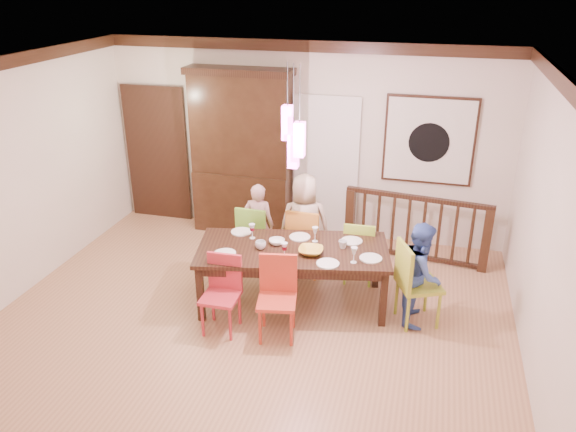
% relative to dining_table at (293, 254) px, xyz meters
% --- Properties ---
extents(floor, '(6.00, 6.00, 0.00)m').
position_rel_dining_table_xyz_m(floor, '(-0.37, -0.40, -0.67)').
color(floor, '#A97651').
rests_on(floor, ground).
extents(ceiling, '(6.00, 6.00, 0.00)m').
position_rel_dining_table_xyz_m(ceiling, '(-0.37, -0.40, 2.23)').
color(ceiling, white).
rests_on(ceiling, wall_back).
extents(wall_back, '(6.00, 0.00, 6.00)m').
position_rel_dining_table_xyz_m(wall_back, '(-0.37, 2.10, 0.78)').
color(wall_back, beige).
rests_on(wall_back, floor).
extents(wall_left, '(0.00, 5.00, 5.00)m').
position_rel_dining_table_xyz_m(wall_left, '(-3.37, -0.40, 0.78)').
color(wall_left, beige).
rests_on(wall_left, floor).
extents(wall_right, '(0.00, 5.00, 5.00)m').
position_rel_dining_table_xyz_m(wall_right, '(2.63, -0.40, 0.78)').
color(wall_right, beige).
rests_on(wall_right, floor).
extents(crown_molding, '(6.00, 5.00, 0.16)m').
position_rel_dining_table_xyz_m(crown_molding, '(-0.37, -0.40, 2.15)').
color(crown_molding, black).
rests_on(crown_molding, wall_back).
extents(panel_door, '(1.04, 0.07, 2.24)m').
position_rel_dining_table_xyz_m(panel_door, '(-2.77, 2.05, 0.38)').
color(panel_door, black).
rests_on(panel_door, wall_back).
extents(white_doorway, '(0.97, 0.05, 2.22)m').
position_rel_dining_table_xyz_m(white_doorway, '(-0.02, 2.07, 0.38)').
color(white_doorway, silver).
rests_on(white_doorway, wall_back).
extents(painting, '(1.25, 0.06, 1.25)m').
position_rel_dining_table_xyz_m(painting, '(1.43, 2.06, 0.93)').
color(painting, black).
rests_on(painting, wall_back).
extents(pendant_cluster, '(0.27, 0.21, 1.14)m').
position_rel_dining_table_xyz_m(pendant_cluster, '(0.00, -0.00, 1.43)').
color(pendant_cluster, '#F348C3').
rests_on(pendant_cluster, ceiling).
extents(dining_table, '(2.43, 1.47, 0.75)m').
position_rel_dining_table_xyz_m(dining_table, '(0.00, 0.00, 0.00)').
color(dining_table, black).
rests_on(dining_table, floor).
extents(chair_far_left, '(0.43, 0.43, 0.93)m').
position_rel_dining_table_xyz_m(chair_far_left, '(-0.72, 0.78, -0.14)').
color(chair_far_left, '#7DCA3C').
rests_on(chair_far_left, floor).
extents(chair_far_mid, '(0.45, 0.45, 0.97)m').
position_rel_dining_table_xyz_m(chair_far_mid, '(-0.02, 0.77, -0.12)').
color(chair_far_mid, '#BB7427').
rests_on(chair_far_mid, floor).
extents(chair_far_right, '(0.41, 0.41, 0.88)m').
position_rel_dining_table_xyz_m(chair_far_right, '(0.70, 0.75, -0.17)').
color(chair_far_right, '#97BE32').
rests_on(chair_far_right, floor).
extents(chair_near_left, '(0.41, 0.41, 0.89)m').
position_rel_dining_table_xyz_m(chair_near_left, '(-0.64, -0.78, -0.16)').
color(chair_near_left, '#B62933').
rests_on(chair_near_left, floor).
extents(chair_near_mid, '(0.49, 0.49, 0.93)m').
position_rel_dining_table_xyz_m(chair_near_mid, '(0.00, -0.72, -0.14)').
color(chair_near_mid, '#B93623').
rests_on(chair_near_mid, floor).
extents(chair_end_right, '(0.60, 0.60, 1.01)m').
position_rel_dining_table_xyz_m(chair_end_right, '(1.50, -0.03, -0.10)').
color(chair_end_right, '#A3B22E').
rests_on(chair_end_right, floor).
extents(china_hutch, '(1.59, 0.46, 2.52)m').
position_rel_dining_table_xyz_m(china_hutch, '(-1.29, 1.90, 0.59)').
color(china_hutch, black).
rests_on(china_hutch, floor).
extents(balustrade, '(2.03, 0.33, 0.96)m').
position_rel_dining_table_xyz_m(balustrade, '(1.37, 1.55, -0.17)').
color(balustrade, black).
rests_on(balustrade, floor).
extents(person_far_left, '(0.44, 0.30, 1.18)m').
position_rel_dining_table_xyz_m(person_far_left, '(-0.71, 0.87, -0.08)').
color(person_far_left, beige).
rests_on(person_far_left, floor).
extents(person_far_mid, '(0.76, 0.59, 1.37)m').
position_rel_dining_table_xyz_m(person_far_mid, '(-0.06, 0.84, 0.02)').
color(person_far_mid, '#C2AB92').
rests_on(person_far_mid, floor).
extents(person_end_right, '(0.48, 0.61, 1.23)m').
position_rel_dining_table_xyz_m(person_end_right, '(1.50, 0.02, -0.06)').
color(person_end_right, '#405FB5').
rests_on(person_end_right, floor).
extents(serving_bowl, '(0.31, 0.31, 0.07)m').
position_rel_dining_table_xyz_m(serving_bowl, '(0.24, -0.09, 0.11)').
color(serving_bowl, gold).
rests_on(serving_bowl, dining_table).
extents(small_bowl, '(0.20, 0.20, 0.06)m').
position_rel_dining_table_xyz_m(small_bowl, '(-0.21, 0.05, 0.11)').
color(small_bowl, white).
rests_on(small_bowl, dining_table).
extents(cup_left, '(0.17, 0.17, 0.10)m').
position_rel_dining_table_xyz_m(cup_left, '(-0.36, -0.12, 0.13)').
color(cup_left, silver).
rests_on(cup_left, dining_table).
extents(cup_right, '(0.12, 0.12, 0.10)m').
position_rel_dining_table_xyz_m(cup_right, '(0.57, 0.15, 0.13)').
color(cup_right, silver).
rests_on(cup_right, dining_table).
extents(plate_far_left, '(0.26, 0.26, 0.01)m').
position_rel_dining_table_xyz_m(plate_far_left, '(-0.74, 0.26, 0.09)').
color(plate_far_left, white).
rests_on(plate_far_left, dining_table).
extents(plate_far_mid, '(0.26, 0.26, 0.01)m').
position_rel_dining_table_xyz_m(plate_far_mid, '(0.01, 0.30, 0.09)').
color(plate_far_mid, white).
rests_on(plate_far_mid, dining_table).
extents(plate_far_right, '(0.26, 0.26, 0.01)m').
position_rel_dining_table_xyz_m(plate_far_right, '(0.65, 0.35, 0.09)').
color(plate_far_right, white).
rests_on(plate_far_right, dining_table).
extents(plate_near_left, '(0.26, 0.26, 0.01)m').
position_rel_dining_table_xyz_m(plate_near_left, '(-0.73, -0.35, 0.09)').
color(plate_near_left, white).
rests_on(plate_near_left, dining_table).
extents(plate_near_mid, '(0.26, 0.26, 0.01)m').
position_rel_dining_table_xyz_m(plate_near_mid, '(0.48, -0.29, 0.09)').
color(plate_near_mid, white).
rests_on(plate_near_mid, dining_table).
extents(plate_end_right, '(0.26, 0.26, 0.01)m').
position_rel_dining_table_xyz_m(plate_end_right, '(0.93, -0.04, 0.09)').
color(plate_end_right, white).
rests_on(plate_end_right, dining_table).
extents(wine_glass_a, '(0.08, 0.08, 0.19)m').
position_rel_dining_table_xyz_m(wine_glass_a, '(-0.55, 0.13, 0.17)').
color(wine_glass_a, '#590C19').
rests_on(wine_glass_a, dining_table).
extents(wine_glass_b, '(0.08, 0.08, 0.19)m').
position_rel_dining_table_xyz_m(wine_glass_b, '(0.22, 0.24, 0.17)').
color(wine_glass_b, silver).
rests_on(wine_glass_b, dining_table).
extents(wine_glass_c, '(0.08, 0.08, 0.19)m').
position_rel_dining_table_xyz_m(wine_glass_c, '(-0.03, -0.27, 0.17)').
color(wine_glass_c, '#590C19').
rests_on(wine_glass_c, dining_table).
extents(wine_glass_d, '(0.08, 0.08, 0.19)m').
position_rel_dining_table_xyz_m(wine_glass_d, '(0.75, -0.17, 0.17)').
color(wine_glass_d, silver).
rests_on(wine_glass_d, dining_table).
extents(napkin, '(0.18, 0.14, 0.01)m').
position_rel_dining_table_xyz_m(napkin, '(0.01, -0.37, 0.09)').
color(napkin, '#D83359').
rests_on(napkin, dining_table).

